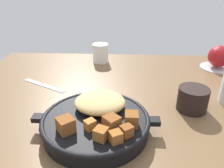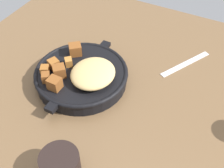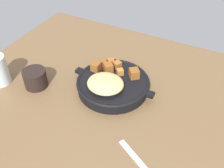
{
  "view_description": "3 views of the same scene",
  "coord_description": "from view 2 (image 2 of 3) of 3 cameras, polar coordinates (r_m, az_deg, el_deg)",
  "views": [
    {
      "loc": [
        2.92,
        -49.22,
        32.45
      ],
      "look_at": [
        0.5,
        2.03,
        7.25
      ],
      "focal_mm": 35.24,
      "sensor_mm": 36.0,
      "label": 1
    },
    {
      "loc": [
        42.11,
        24.14,
        55.09
      ],
      "look_at": [
        -0.98,
        1.82,
        5.38
      ],
      "focal_mm": 45.92,
      "sensor_mm": 36.0,
      "label": 2
    },
    {
      "loc": [
        -33.37,
        52.11,
        61.24
      ],
      "look_at": [
        -4.9,
        -3.32,
        7.0
      ],
      "focal_mm": 42.35,
      "sensor_mm": 36.0,
      "label": 3
    }
  ],
  "objects": [
    {
      "name": "ground_plane",
      "position": [
        0.74,
        -1.59,
        -3.56
      ],
      "size": [
        98.28,
        96.38,
        2.4
      ],
      "primitive_type": "cube",
      "color": "brown"
    },
    {
      "name": "coffee_mug_dark",
      "position": [
        0.6,
        -10.18,
        -15.73
      ],
      "size": [
        7.97,
        7.97,
        6.38
      ],
      "primitive_type": "cylinder",
      "color": "black",
      "rests_on": "ground_plane"
    },
    {
      "name": "cast_iron_skillet",
      "position": [
        0.76,
        -5.98,
        1.82
      ],
      "size": [
        29.12,
        24.78,
        7.11
      ],
      "color": "black",
      "rests_on": "ground_plane"
    },
    {
      "name": "butter_knife",
      "position": [
        0.85,
        14.42,
        3.94
      ],
      "size": [
        16.27,
        9.99,
        0.36
      ],
      "primitive_type": "cube",
      "rotation": [
        0.0,
        0.0,
        -0.51
      ],
      "color": "silver",
      "rests_on": "ground_plane"
    }
  ]
}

